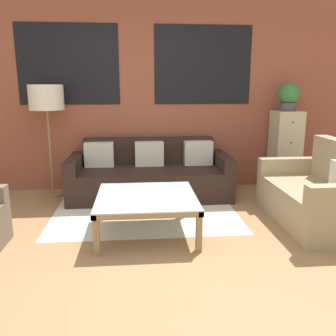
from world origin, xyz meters
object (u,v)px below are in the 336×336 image
(couch_dark, at_px, (150,176))
(floor_lamp, at_px, (46,100))
(settee_vintage, at_px, (318,197))
(drawer_cabinet, at_px, (285,150))
(potted_plant, at_px, (289,96))
(coffee_table, at_px, (146,201))

(couch_dark, bearing_deg, floor_lamp, 174.26)
(settee_vintage, distance_m, drawer_cabinet, 1.45)
(settee_vintage, xyz_separation_m, potted_plant, (0.20, 1.41, 1.05))
(couch_dark, bearing_deg, drawer_cabinet, 5.94)
(settee_vintage, relative_size, potted_plant, 3.57)
(couch_dark, relative_size, settee_vintage, 1.56)
(coffee_table, distance_m, drawer_cabinet, 2.60)
(potted_plant, bearing_deg, coffee_table, -144.13)
(couch_dark, bearing_deg, settee_vintage, -33.56)
(settee_vintage, bearing_deg, potted_plant, 81.99)
(coffee_table, height_order, drawer_cabinet, drawer_cabinet)
(drawer_cabinet, bearing_deg, settee_vintage, -98.01)
(settee_vintage, height_order, drawer_cabinet, drawer_cabinet)
(floor_lamp, distance_m, drawer_cabinet, 3.46)
(settee_vintage, xyz_separation_m, coffee_table, (-1.90, -0.11, 0.04))
(couch_dark, distance_m, potted_plant, 2.29)
(settee_vintage, height_order, coffee_table, settee_vintage)
(settee_vintage, distance_m, floor_lamp, 3.59)
(drawer_cabinet, bearing_deg, floor_lamp, -178.78)
(floor_lamp, height_order, drawer_cabinet, floor_lamp)
(coffee_table, relative_size, potted_plant, 2.58)
(drawer_cabinet, bearing_deg, couch_dark, -174.06)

